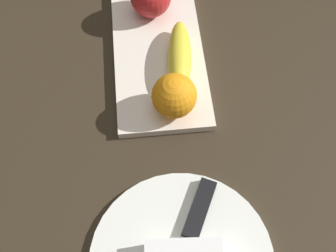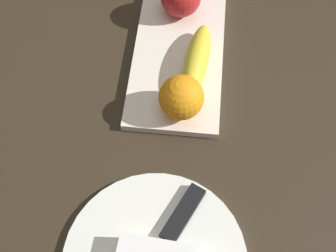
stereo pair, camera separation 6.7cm
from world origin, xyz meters
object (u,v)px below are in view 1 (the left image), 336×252
Objects in this scene: fruit_tray at (158,45)px; orange_near_apple at (174,96)px; banana at (179,58)px; knife at (193,219)px.

orange_near_apple reaches higher than fruit_tray.
banana is 0.27m from knife.
orange_near_apple reaches higher than knife.
orange_near_apple reaches higher than banana.
knife reaches higher than fruit_tray.
orange_near_apple is 0.42× the size of knife.
banana is at bearing 31.31° from fruit_tray.
orange_near_apple is (0.09, -0.02, 0.02)m from banana.
fruit_tray is 0.07m from banana.
banana is (0.05, 0.03, 0.03)m from fruit_tray.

